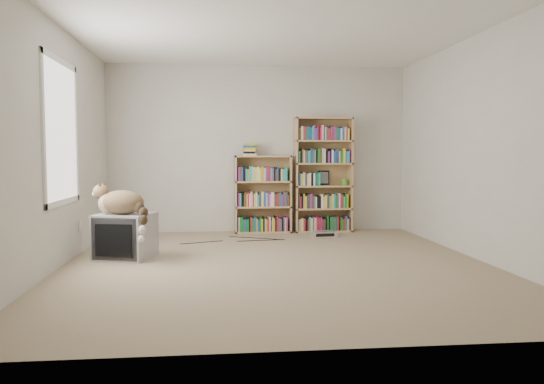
{
  "coord_description": "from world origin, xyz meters",
  "views": [
    {
      "loc": [
        -0.63,
        -5.54,
        1.16
      ],
      "look_at": [
        0.05,
        1.0,
        0.7
      ],
      "focal_mm": 35.0,
      "sensor_mm": 36.0,
      "label": 1
    }
  ],
  "objects": [
    {
      "name": "floor_cables",
      "position": [
        -0.32,
        1.68,
        0.0
      ],
      "size": [
        1.2,
        0.7,
        0.01
      ],
      "primitive_type": null,
      "color": "black",
      "rests_on": "floor"
    },
    {
      "name": "wall_left",
      "position": [
        -2.25,
        0.0,
        1.25
      ],
      "size": [
        0.02,
        5.0,
        2.5
      ],
      "primitive_type": "cube",
      "color": "beige",
      "rests_on": "floor"
    },
    {
      "name": "wall_back",
      "position": [
        0.0,
        2.5,
        1.25
      ],
      "size": [
        4.5,
        0.02,
        2.5
      ],
      "primitive_type": "cube",
      "color": "beige",
      "rests_on": "floor"
    },
    {
      "name": "green_mug",
      "position": [
        1.3,
        2.34,
        0.75
      ],
      "size": [
        0.09,
        0.09,
        0.1
      ],
      "primitive_type": "cylinder",
      "color": "#48992B",
      "rests_on": "bookcase_tall"
    },
    {
      "name": "dvd_player",
      "position": [
        0.89,
        1.85,
        0.04
      ],
      "size": [
        0.34,
        0.26,
        0.07
      ],
      "primitive_type": "cube",
      "rotation": [
        0.0,
        0.0,
        0.09
      ],
      "color": "silver",
      "rests_on": "floor"
    },
    {
      "name": "ceiling",
      "position": [
        0.0,
        0.0,
        2.5
      ],
      "size": [
        4.5,
        5.0,
        0.02
      ],
      "primitive_type": "cube",
      "color": "white",
      "rests_on": "wall_back"
    },
    {
      "name": "floor",
      "position": [
        0.0,
        0.0,
        0.0
      ],
      "size": [
        4.5,
        5.0,
        0.01
      ],
      "primitive_type": "cube",
      "color": "#9C8669",
      "rests_on": "ground"
    },
    {
      "name": "wall_right",
      "position": [
        2.25,
        0.0,
        1.25
      ],
      "size": [
        0.02,
        5.0,
        2.5
      ],
      "primitive_type": "cube",
      "color": "beige",
      "rests_on": "floor"
    },
    {
      "name": "framed_print",
      "position": [
        1.0,
        2.44,
        0.81
      ],
      "size": [
        0.16,
        0.05,
        0.22
      ],
      "primitive_type": "cube",
      "rotation": [
        -0.17,
        0.0,
        0.0
      ],
      "color": "black",
      "rests_on": "bookcase_tall"
    },
    {
      "name": "crt_tv",
      "position": [
        -1.66,
        0.51,
        0.25
      ],
      "size": [
        0.71,
        0.67,
        0.5
      ],
      "rotation": [
        0.0,
        0.0,
        -0.31
      ],
      "color": "#A0A0A2",
      "rests_on": "floor"
    },
    {
      "name": "bookcase_tall",
      "position": [
        0.97,
        2.36,
        0.82
      ],
      "size": [
        0.86,
        0.3,
        1.72
      ],
      "color": "tan",
      "rests_on": "floor"
    },
    {
      "name": "wall_outlet",
      "position": [
        -2.24,
        0.86,
        0.32
      ],
      "size": [
        0.01,
        0.08,
        0.13
      ],
      "primitive_type": "cube",
      "color": "silver",
      "rests_on": "wall_left"
    },
    {
      "name": "cat",
      "position": [
        -1.65,
        0.41,
        0.6
      ],
      "size": [
        0.7,
        0.64,
        0.59
      ],
      "rotation": [
        0.0,
        0.0,
        -0.2
      ],
      "color": "#372716",
      "rests_on": "crt_tv"
    },
    {
      "name": "bookcase_short",
      "position": [
        0.05,
        2.36,
        0.53
      ],
      "size": [
        0.84,
        0.3,
        1.15
      ],
      "color": "tan",
      "rests_on": "floor"
    },
    {
      "name": "wall_front",
      "position": [
        0.0,
        -2.5,
        1.25
      ],
      "size": [
        4.5,
        0.02,
        2.5
      ],
      "primitive_type": "cube",
      "color": "beige",
      "rests_on": "floor"
    },
    {
      "name": "window",
      "position": [
        -2.24,
        0.2,
        1.4
      ],
      "size": [
        0.02,
        1.22,
        1.52
      ],
      "primitive_type": "cube",
      "color": "white",
      "rests_on": "wall_left"
    },
    {
      "name": "book_stack",
      "position": [
        -0.14,
        2.38,
        1.24
      ],
      "size": [
        0.21,
        0.28,
        0.18
      ],
      "primitive_type": "cube",
      "color": "red",
      "rests_on": "bookcase_short"
    }
  ]
}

